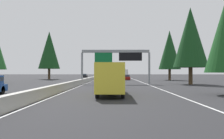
% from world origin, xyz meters
% --- Properties ---
extents(ground_plane, '(320.00, 320.00, 0.00)m').
position_xyz_m(ground_plane, '(60.00, 0.00, 0.00)').
color(ground_plane, '#262628').
extents(median_barrier, '(180.00, 0.56, 0.90)m').
position_xyz_m(median_barrier, '(80.00, 0.30, 0.45)').
color(median_barrier, '#ADAAA3').
rests_on(median_barrier, ground).
extents(shoulder_stripe_right, '(160.00, 0.16, 0.01)m').
position_xyz_m(shoulder_stripe_right, '(70.00, -11.52, 0.01)').
color(shoulder_stripe_right, silver).
rests_on(shoulder_stripe_right, ground).
extents(shoulder_stripe_median, '(160.00, 0.16, 0.01)m').
position_xyz_m(shoulder_stripe_median, '(70.00, -0.25, 0.01)').
color(shoulder_stripe_median, silver).
rests_on(shoulder_stripe_median, ground).
extents(sign_gantry_overhead, '(0.50, 12.68, 6.26)m').
position_xyz_m(sign_gantry_overhead, '(37.67, -6.04, 4.98)').
color(sign_gantry_overhead, gray).
rests_on(sign_gantry_overhead, ground).
extents(box_truck_far_center, '(8.50, 2.40, 2.95)m').
position_xyz_m(box_truck_far_center, '(17.97, -5.32, 1.61)').
color(box_truck_far_center, gold).
rests_on(box_truck_far_center, ground).
extents(sedan_mid_left, '(4.40, 1.80, 1.47)m').
position_xyz_m(sedan_mid_left, '(27.70, -5.47, 0.68)').
color(sedan_mid_left, black).
rests_on(sedan_mid_left, ground).
extents(minivan_far_right, '(5.00, 1.95, 1.69)m').
position_xyz_m(minivan_far_right, '(52.77, -5.15, 0.95)').
color(minivan_far_right, slate).
rests_on(minivan_far_right, ground).
extents(bus_far_left, '(11.50, 2.55, 3.10)m').
position_xyz_m(bus_far_left, '(78.94, -8.98, 1.72)').
color(bus_far_left, white).
rests_on(bus_far_left, ground).
extents(sedan_mid_center, '(4.40, 1.80, 1.47)m').
position_xyz_m(sedan_mid_center, '(58.84, -8.97, 0.68)').
color(sedan_mid_center, maroon).
rests_on(sedan_mid_center, ground).
extents(pickup_near_right, '(5.60, 2.00, 1.86)m').
position_xyz_m(pickup_near_right, '(102.31, -8.98, 0.91)').
color(pickup_near_right, '#2D6B38').
rests_on(pickup_near_right, ground).
extents(sedan_mid_right, '(4.40, 1.80, 1.47)m').
position_xyz_m(sedan_mid_right, '(119.68, -1.82, 0.68)').
color(sedan_mid_right, slate).
rests_on(sedan_mid_right, ground).
extents(oncoming_near, '(4.40, 1.80, 1.47)m').
position_xyz_m(oncoming_near, '(87.17, 6.45, 0.68)').
color(oncoming_near, black).
rests_on(oncoming_near, ground).
extents(conifer_right_near, '(6.03, 6.03, 13.72)m').
position_xyz_m(conifer_right_near, '(36.46, -19.11, 8.34)').
color(conifer_right_near, '#4C3823').
rests_on(conifer_right_near, ground).
extents(conifer_right_mid, '(5.92, 5.92, 13.46)m').
position_xyz_m(conifer_right_mid, '(57.59, -20.58, 8.18)').
color(conifer_right_mid, '#4C3823').
rests_on(conifer_right_mid, ground).
extents(conifer_left_mid, '(6.41, 6.41, 14.57)m').
position_xyz_m(conifer_left_mid, '(64.32, 14.20, 8.86)').
color(conifer_left_mid, '#4C3823').
rests_on(conifer_left_mid, ground).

